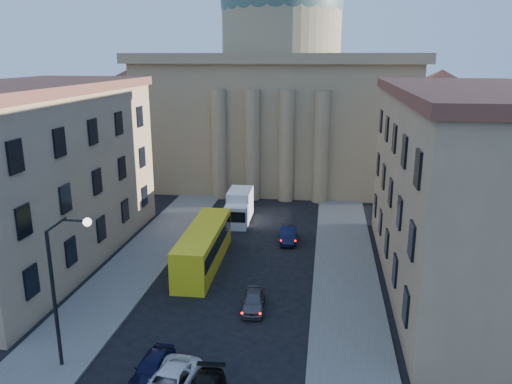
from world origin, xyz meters
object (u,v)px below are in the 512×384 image
box_truck (239,208)px  street_lamp (61,280)px  car_left_near (152,367)px  city_bus (204,246)px

box_truck → street_lamp: bearing=-102.2°
car_left_near → box_truck: box_truck is taller
street_lamp → city_bus: street_lamp is taller
street_lamp → car_left_near: size_ratio=2.27×
street_lamp → car_left_near: bearing=-3.4°
car_left_near → box_truck: size_ratio=0.66×
box_truck → city_bus: bearing=-96.2°
city_bus → box_truck: box_truck is taller
street_lamp → city_bus: (3.95, 14.71, -3.57)m
street_lamp → box_truck: 26.82m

